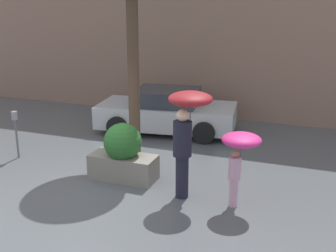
# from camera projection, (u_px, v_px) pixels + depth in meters

# --- Properties ---
(ground_plane) EXTENTS (40.00, 40.00, 0.00)m
(ground_plane) POSITION_uv_depth(u_px,v_px,m) (83.00, 190.00, 8.53)
(ground_plane) COLOR #51565B
(building_facade) EXTENTS (18.00, 0.30, 6.00)m
(building_facade) POSITION_uv_depth(u_px,v_px,m) (187.00, 23.00, 13.49)
(building_facade) COLOR #8C6B5B
(building_facade) RESTS_ON ground
(planter_box) EXTENTS (1.43, 0.81, 1.24)m
(planter_box) POSITION_uv_depth(u_px,v_px,m) (123.00, 154.00, 8.94)
(planter_box) COLOR gray
(planter_box) RESTS_ON ground
(person_adult) EXTENTS (0.83, 0.83, 2.09)m
(person_adult) POSITION_uv_depth(u_px,v_px,m) (187.00, 123.00, 7.87)
(person_adult) COLOR #1E1E2D
(person_adult) RESTS_ON ground
(person_child) EXTENTS (0.72, 0.72, 1.42)m
(person_child) POSITION_uv_depth(u_px,v_px,m) (240.00, 149.00, 7.58)
(person_child) COLOR #D199B7
(person_child) RESTS_ON ground
(parked_car_near) EXTENTS (4.14, 2.36, 1.25)m
(parked_car_near) POSITION_uv_depth(u_px,v_px,m) (167.00, 112.00, 12.25)
(parked_car_near) COLOR #B7BCC1
(parked_car_near) RESTS_ON ground
(parking_meter) EXTENTS (0.14, 0.14, 1.17)m
(parking_meter) POSITION_uv_depth(u_px,v_px,m) (15.00, 124.00, 10.09)
(parking_meter) COLOR #595B60
(parking_meter) RESTS_ON ground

